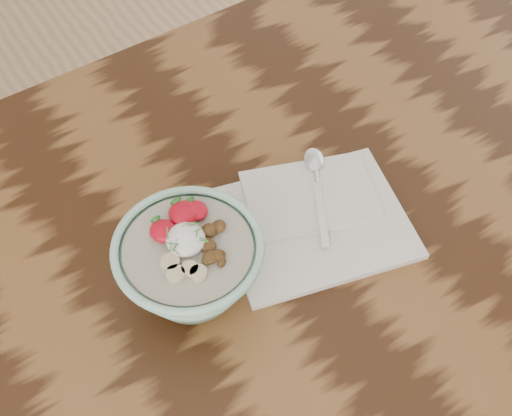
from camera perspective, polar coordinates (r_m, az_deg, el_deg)
The scene contains 4 objects.
table at distance 106.14cm, azimuth 0.82°, elevation -4.91°, with size 160.00×90.00×75.00cm.
breakfast_bowl at distance 88.55cm, azimuth -5.31°, elevation -4.47°, with size 18.52×18.52×12.21cm.
napkin at distance 99.50cm, azimuth 4.65°, elevation -0.74°, with size 29.17×25.73×1.53cm.
spoon at distance 102.81cm, azimuth 4.81°, elevation 2.84°, with size 10.43×16.21×0.92cm.
Camera 1 is at (-31.76, -46.06, 155.91)cm, focal length 50.00 mm.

